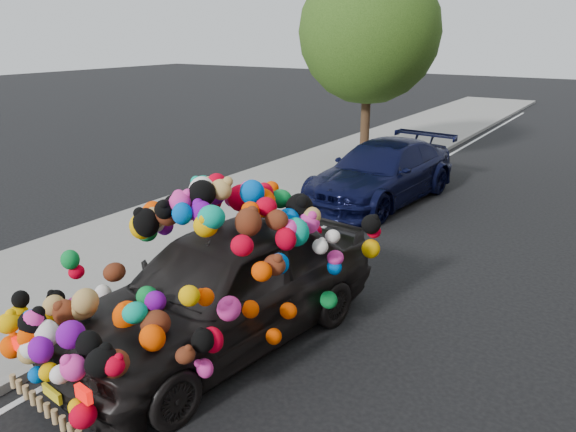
# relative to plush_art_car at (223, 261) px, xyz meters

# --- Properties ---
(ground) EXTENTS (100.00, 100.00, 0.00)m
(ground) POSITION_rel_plush_art_car_xyz_m (0.84, 1.11, -1.18)
(ground) COLOR black
(ground) RESTS_ON ground
(sidewalk) EXTENTS (4.00, 60.00, 0.12)m
(sidewalk) POSITION_rel_plush_art_car_xyz_m (-3.46, 1.11, -1.12)
(sidewalk) COLOR gray
(sidewalk) RESTS_ON ground
(kerb) EXTENTS (0.15, 60.00, 0.13)m
(kerb) POSITION_rel_plush_art_car_xyz_m (-1.51, 1.11, -1.12)
(kerb) COLOR gray
(kerb) RESTS_ON ground
(tree_near_sidewalk) EXTENTS (4.20, 4.20, 6.13)m
(tree_near_sidewalk) POSITION_rel_plush_art_car_xyz_m (-2.96, 10.61, 2.84)
(tree_near_sidewalk) COLOR #332114
(tree_near_sidewalk) RESTS_ON ground
(plush_art_car) EXTENTS (2.97, 5.29, 2.29)m
(plush_art_car) POSITION_rel_plush_art_car_xyz_m (0.00, 0.00, 0.00)
(plush_art_car) COLOR black
(plush_art_car) RESTS_ON ground
(navy_sedan) EXTENTS (2.56, 5.23, 1.46)m
(navy_sedan) POSITION_rel_plush_art_car_xyz_m (-0.95, 7.36, -0.45)
(navy_sedan) COLOR black
(navy_sedan) RESTS_ON ground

